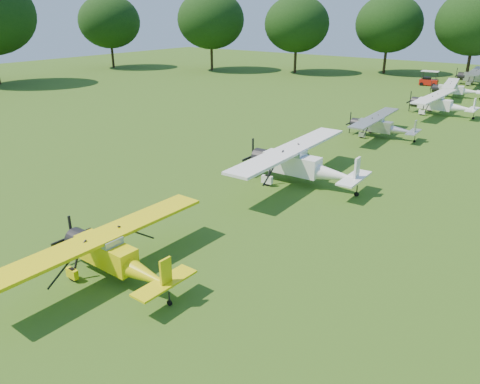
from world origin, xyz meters
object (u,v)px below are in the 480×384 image
object	(u,v)px
aircraft_2	(113,253)
golf_cart	(428,81)
aircraft_6	(455,88)
aircraft_4	(381,125)
aircraft_5	(440,103)
aircraft_3	(300,162)

from	to	relation	value
aircraft_2	golf_cart	size ratio (longest dim) A/B	3.94
aircraft_6	golf_cart	xyz separation A→B (m)	(-5.27, 7.73, -0.41)
aircraft_4	aircraft_2	bearing A→B (deg)	-93.38
golf_cart	aircraft_5	bearing A→B (deg)	-76.73
aircraft_2	aircraft_5	size ratio (longest dim) A/B	0.93
aircraft_4	aircraft_6	world-z (taller)	aircraft_6
aircraft_5	golf_cart	world-z (taller)	aircraft_5
aircraft_4	golf_cart	world-z (taller)	golf_cart
aircraft_5	aircraft_6	xyz separation A→B (m)	(-1.37, 11.41, -0.13)
aircraft_3	aircraft_6	world-z (taller)	aircraft_3
aircraft_2	aircraft_4	xyz separation A→B (m)	(0.15, 27.27, -0.07)
aircraft_3	aircraft_6	xyz separation A→B (m)	(-0.16, 37.05, -0.28)
aircraft_4	aircraft_6	distance (m)	23.46
aircraft_2	aircraft_3	world-z (taller)	aircraft_3
aircraft_3	aircraft_4	xyz separation A→B (m)	(-0.24, 13.59, -0.31)
aircraft_3	aircraft_4	size ratio (longest dim) A/B	1.29
aircraft_4	aircraft_6	size ratio (longest dim) A/B	0.98
aircraft_2	aircraft_5	distance (m)	39.34
golf_cart	aircraft_6	bearing A→B (deg)	-61.57
aircraft_5	golf_cart	size ratio (longest dim) A/B	4.23
aircraft_3	aircraft_5	bearing A→B (deg)	85.18
aircraft_4	aircraft_5	world-z (taller)	aircraft_5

